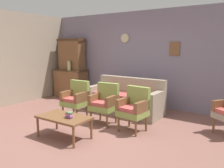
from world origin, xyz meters
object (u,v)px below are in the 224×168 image
object	(u,v)px
floral_couch	(126,101)
coffee_table	(64,119)
armchair_row_middle	(134,107)
book_stack_on_table	(69,115)
armchair_near_couch_end	(76,98)
side_cabinet	(71,83)
armchair_by_doorway	(105,102)
vase_on_cabinet	(69,66)

from	to	relation	value
floral_couch	coffee_table	bearing A→B (deg)	-93.85
armchair_row_middle	book_stack_on_table	world-z (taller)	armchair_row_middle
armchair_near_couch_end	side_cabinet	bearing A→B (deg)	136.54
armchair_by_doorway	armchair_row_middle	xyz separation A→B (m)	(0.76, -0.04, 0.00)
vase_on_cabinet	armchair_row_middle	distance (m)	3.53
side_cabinet	armchair_near_couch_end	size ratio (longest dim) A/B	1.28
side_cabinet	armchair_row_middle	size ratio (longest dim) A/B	1.28
side_cabinet	book_stack_on_table	xyz separation A→B (m)	(2.53, -2.69, 0.01)
book_stack_on_table	armchair_near_couch_end	bearing A→B (deg)	127.03
floral_couch	armchair_near_couch_end	distance (m)	1.30
floral_couch	armchair_near_couch_end	bearing A→B (deg)	-126.15
armchair_by_doorway	vase_on_cabinet	bearing A→B (deg)	149.82
armchair_by_doorway	armchair_row_middle	world-z (taller)	same
vase_on_cabinet	armchair_near_couch_end	world-z (taller)	vase_on_cabinet
floral_couch	armchair_row_middle	xyz separation A→B (m)	(0.78, -1.01, 0.17)
floral_couch	coffee_table	world-z (taller)	floral_couch
side_cabinet	coffee_table	xyz separation A→B (m)	(2.38, -2.68, -0.09)
vase_on_cabinet	coffee_table	size ratio (longest dim) A/B	0.31
coffee_table	armchair_by_doorway	bearing A→B (deg)	81.70
vase_on_cabinet	floral_couch	world-z (taller)	vase_on_cabinet
vase_on_cabinet	armchair_by_doorway	size ratio (longest dim) A/B	0.35
armchair_near_couch_end	armchair_by_doorway	world-z (taller)	same
coffee_table	side_cabinet	bearing A→B (deg)	131.54
floral_couch	coffee_table	size ratio (longest dim) A/B	1.94
floral_couch	armchair_by_doorway	xyz separation A→B (m)	(0.02, -0.97, 0.17)
vase_on_cabinet	armchair_by_doorway	xyz separation A→B (m)	(2.41, -1.40, -0.59)
armchair_near_couch_end	coffee_table	world-z (taller)	armchair_near_couch_end
vase_on_cabinet	armchair_by_doorway	bearing A→B (deg)	-30.18
armchair_row_middle	coffee_table	distance (m)	1.40
vase_on_cabinet	coffee_table	xyz separation A→B (m)	(2.25, -2.50, -0.71)
armchair_near_couch_end	coffee_table	distance (m)	1.20
armchair_row_middle	book_stack_on_table	bearing A→B (deg)	-125.47
side_cabinet	armchair_by_doorway	bearing A→B (deg)	-32.04
armchair_near_couch_end	armchair_row_middle	size ratio (longest dim) A/B	1.00
floral_couch	book_stack_on_table	world-z (taller)	floral_couch
armchair_by_doorway	book_stack_on_table	size ratio (longest dim) A/B	6.11
floral_couch	armchair_by_doorway	size ratio (longest dim) A/B	2.15
coffee_table	book_stack_on_table	world-z (taller)	book_stack_on_table
armchair_by_doorway	coffee_table	world-z (taller)	armchair_by_doorway
side_cabinet	coffee_table	distance (m)	3.58
side_cabinet	armchair_row_middle	xyz separation A→B (m)	(3.29, -1.63, 0.03)
side_cabinet	armchair_near_couch_end	xyz separation A→B (m)	(1.75, -1.66, 0.03)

